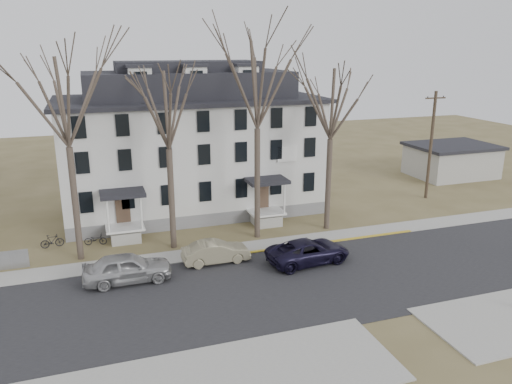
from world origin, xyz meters
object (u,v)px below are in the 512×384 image
object	(u,v)px
tree_center	(257,79)
car_silver	(127,268)
bicycle_right	(52,242)
tree_far_left	(64,96)
boarding_house	(191,145)
car_navy	(308,252)
car_tan	(216,252)
bicycle_left	(96,240)
tree_mid_left	(167,105)
tree_mid_right	(332,99)
utility_pole_far	(431,144)

from	to	relation	value
tree_center	car_silver	world-z (taller)	tree_center
tree_center	bicycle_right	bearing A→B (deg)	169.80
tree_far_left	bicycle_right	world-z (taller)	tree_far_left
boarding_house	car_navy	distance (m)	14.92
car_silver	car_tan	size ratio (longest dim) A/B	1.19
car_tan	tree_center	bearing A→B (deg)	-49.10
boarding_house	bicycle_left	bearing A→B (deg)	-142.62
tree_mid_left	tree_center	size ratio (longest dim) A/B	0.87
tree_mid_right	car_navy	size ratio (longest dim) A/B	2.39
car_silver	tree_center	bearing A→B (deg)	-64.73
car_tan	tree_mid_left	bearing A→B (deg)	31.40
car_tan	car_navy	bearing A→B (deg)	-108.90
boarding_house	tree_far_left	bearing A→B (deg)	-137.82
tree_far_left	utility_pole_far	distance (m)	30.29
tree_mid_right	car_silver	size ratio (longest dim) A/B	2.54
tree_mid_left	tree_mid_right	distance (m)	11.50
car_silver	bicycle_left	xyz separation A→B (m)	(-1.62, 6.41, -0.46)
utility_pole_far	car_navy	distance (m)	18.97
utility_pole_far	bicycle_left	distance (m)	28.96
tree_center	tree_mid_right	size ratio (longest dim) A/B	1.15
tree_mid_right	car_tan	bearing A→B (deg)	-160.08
tree_center	utility_pole_far	size ratio (longest dim) A/B	1.55
tree_mid_right	bicycle_right	xyz separation A→B (m)	(-19.31, 2.48, -9.15)
utility_pole_far	bicycle_left	bearing A→B (deg)	-175.64
tree_mid_right	car_tan	distance (m)	13.39
car_silver	bicycle_right	distance (m)	8.17
car_silver	car_tan	bearing A→B (deg)	-79.65
car_tan	car_navy	world-z (taller)	car_navy
car_tan	bicycle_right	world-z (taller)	car_tan
car_silver	bicycle_left	size ratio (longest dim) A/B	3.33
boarding_house	car_navy	xyz separation A→B (m)	(4.60, -13.42, -4.64)
car_silver	bicycle_right	world-z (taller)	car_silver
utility_pole_far	bicycle_left	world-z (taller)	utility_pole_far
tree_far_left	car_silver	size ratio (longest dim) A/B	2.73
boarding_house	tree_mid_right	xyz separation A→B (m)	(8.50, -8.15, 4.22)
tree_far_left	car_navy	bearing A→B (deg)	-21.16
tree_mid_left	utility_pole_far	distance (m)	24.33
car_silver	bicycle_right	xyz separation A→B (m)	(-4.41, 6.87, -0.40)
boarding_house	car_tan	world-z (taller)	boarding_house
boarding_house	car_silver	xyz separation A→B (m)	(-6.40, -12.54, -4.52)
car_silver	bicycle_left	bearing A→B (deg)	14.48
boarding_house	bicycle_right	xyz separation A→B (m)	(-10.81, -5.67, -4.92)
car_navy	bicycle_right	size ratio (longest dim) A/B	3.52
tree_far_left	car_silver	world-z (taller)	tree_far_left
tree_center	bicycle_left	distance (m)	15.49
tree_mid_right	car_navy	distance (m)	11.02
tree_far_left	tree_mid_right	xyz separation A→B (m)	(17.50, 0.00, -0.74)
bicycle_right	tree_mid_left	bearing A→B (deg)	-114.41
utility_pole_far	car_navy	size ratio (longest dim) A/B	1.78
tree_center	car_tan	bearing A→B (deg)	-138.86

